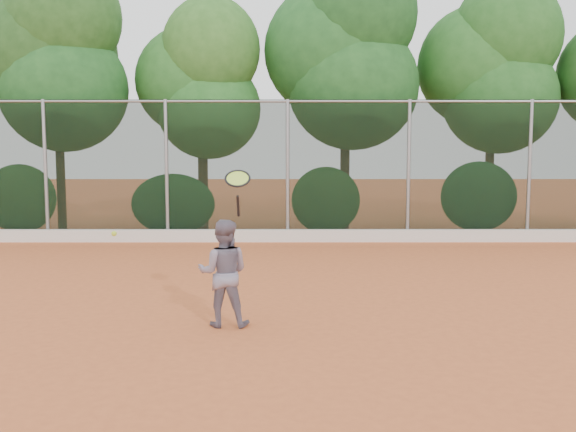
{
  "coord_description": "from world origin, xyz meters",
  "views": [
    {
      "loc": [
        -0.02,
        -8.91,
        2.29
      ],
      "look_at": [
        0.0,
        1.0,
        1.25
      ],
      "focal_mm": 40.0,
      "sensor_mm": 36.0,
      "label": 1
    }
  ],
  "objects": [
    {
      "name": "concrete_curb",
      "position": [
        0.0,
        6.82,
        0.15
      ],
      "size": [
        24.0,
        0.2,
        0.3
      ],
      "primitive_type": "cube",
      "color": "silver",
      "rests_on": "ground"
    },
    {
      "name": "tennis_racket",
      "position": [
        -0.63,
        -0.92,
        1.88
      ],
      "size": [
        0.33,
        0.32,
        0.6
      ],
      "color": "black",
      "rests_on": "ground"
    },
    {
      "name": "ground",
      "position": [
        0.0,
        0.0,
        0.0
      ],
      "size": [
        80.0,
        80.0,
        0.0
      ],
      "primitive_type": "plane",
      "color": "#CD6030",
      "rests_on": "ground"
    },
    {
      "name": "foliage_backdrop",
      "position": [
        -0.55,
        8.98,
        4.4
      ],
      "size": [
        23.7,
        3.63,
        7.55
      ],
      "color": "#482F1C",
      "rests_on": "ground"
    },
    {
      "name": "chainlink_fence",
      "position": [
        -0.0,
        7.0,
        1.86
      ],
      "size": [
        24.09,
        0.09,
        3.5
      ],
      "color": "black",
      "rests_on": "ground"
    },
    {
      "name": "tennis_ball_in_flight",
      "position": [
        -2.13,
        -1.14,
        1.26
      ],
      "size": [
        0.07,
        0.07,
        0.07
      ],
      "color": "#BBDA31",
      "rests_on": "ground"
    },
    {
      "name": "tennis_player",
      "position": [
        -0.84,
        -0.76,
        0.69
      ],
      "size": [
        0.69,
        0.55,
        1.39
      ],
      "primitive_type": "imported",
      "rotation": [
        0.0,
        0.0,
        3.1
      ],
      "color": "slate",
      "rests_on": "ground"
    }
  ]
}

